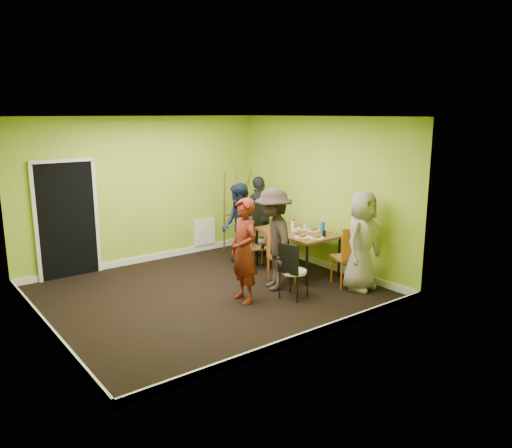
{
  "coord_description": "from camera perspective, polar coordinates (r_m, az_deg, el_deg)",
  "views": [
    {
      "loc": [
        -4.03,
        -6.56,
        2.86
      ],
      "look_at": [
        0.97,
        0.0,
        1.01
      ],
      "focal_mm": 35.0,
      "sensor_mm": 36.0,
      "label": 1
    }
  ],
  "objects": [
    {
      "name": "chair_back_end",
      "position": [
        9.94,
        0.5,
        0.48
      ],
      "size": [
        0.52,
        0.59,
        1.09
      ],
      "rotation": [
        0.0,
        0.0,
        3.31
      ],
      "color": "#CB6213",
      "rests_on": "ground"
    },
    {
      "name": "blue_bottle",
      "position": [
        8.97,
        7.62,
        -0.41
      ],
      "size": [
        0.08,
        0.08,
        0.21
      ],
      "primitive_type": "cylinder",
      "color": "blue",
      "rests_on": "dining_table"
    },
    {
      "name": "easel",
      "position": [
        10.3,
        -2.36,
        1.4
      ],
      "size": [
        0.69,
        0.65,
        1.73
      ],
      "color": "brown",
      "rests_on": "ground"
    },
    {
      "name": "cup_a",
      "position": [
        8.91,
        4.6,
        -0.84
      ],
      "size": [
        0.11,
        0.11,
        0.09
      ],
      "primitive_type": "imported",
      "color": "white",
      "rests_on": "dining_table"
    },
    {
      "name": "chair_left_far",
      "position": [
        9.24,
        -0.33,
        -2.15
      ],
      "size": [
        0.47,
        0.46,
        0.89
      ],
      "rotation": [
        0.0,
        0.0,
        -1.89
      ],
      "color": "#CB6213",
      "rests_on": "ground"
    },
    {
      "name": "plate_wall_back",
      "position": [
        9.3,
        5.48,
        -0.51
      ],
      "size": [
        0.26,
        0.26,
        0.01
      ],
      "primitive_type": "cylinder",
      "color": "white",
      "rests_on": "dining_table"
    },
    {
      "name": "person_front_end",
      "position": [
        8.29,
        11.98,
        -1.88
      ],
      "size": [
        0.9,
        0.7,
        1.64
      ],
      "primitive_type": "imported",
      "rotation": [
        0.0,
        0.0,
        0.24
      ],
      "color": "gray",
      "rests_on": "ground"
    },
    {
      "name": "plate_far_front",
      "position": [
        8.63,
        6.96,
        -1.58
      ],
      "size": [
        0.25,
        0.25,
        0.01
      ],
      "primitive_type": "cylinder",
      "color": "white",
      "rests_on": "dining_table"
    },
    {
      "name": "plate_far_back",
      "position": [
        9.56,
        2.33,
        -0.11
      ],
      "size": [
        0.25,
        0.25,
        0.01
      ],
      "primitive_type": "cylinder",
      "color": "white",
      "rests_on": "dining_table"
    },
    {
      "name": "plate_near_left",
      "position": [
        9.19,
        2.19,
        -0.62
      ],
      "size": [
        0.22,
        0.22,
        0.01
      ],
      "primitive_type": "cylinder",
      "color": "white",
      "rests_on": "dining_table"
    },
    {
      "name": "orange_bottle",
      "position": [
        9.06,
        3.53,
        -0.61
      ],
      "size": [
        0.04,
        0.04,
        0.08
      ],
      "primitive_type": "cylinder",
      "color": "#CB6213",
      "rests_on": "dining_table"
    },
    {
      "name": "room_walls",
      "position": [
        7.95,
        -5.92,
        -1.07
      ],
      "size": [
        5.04,
        4.54,
        2.82
      ],
      "color": "#95B22D",
      "rests_on": "ground"
    },
    {
      "name": "plate_near_right",
      "position": [
        8.66,
        5.27,
        -1.49
      ],
      "size": [
        0.26,
        0.26,
        0.01
      ],
      "primitive_type": "cylinder",
      "color": "white",
      "rests_on": "dining_table"
    },
    {
      "name": "person_left_near",
      "position": [
        8.13,
        2.01,
        -1.74
      ],
      "size": [
        0.99,
        1.25,
        1.69
      ],
      "primitive_type": "imported",
      "rotation": [
        0.0,
        0.0,
        -1.96
      ],
      "color": "black",
      "rests_on": "ground"
    },
    {
      "name": "person_left_far",
      "position": [
        9.29,
        -1.96,
        -0.21
      ],
      "size": [
        0.84,
        0.94,
        1.59
      ],
      "primitive_type": "imported",
      "rotation": [
        0.0,
        0.0,
        -1.94
      ],
      "color": "#131B31",
      "rests_on": "ground"
    },
    {
      "name": "glass_back",
      "position": [
        9.46,
        3.3,
        -0.01
      ],
      "size": [
        0.06,
        0.06,
        0.09
      ],
      "primitive_type": "cylinder",
      "color": "black",
      "rests_on": "dining_table"
    },
    {
      "name": "chair_left_near",
      "position": [
        8.47,
        2.52,
        -3.36
      ],
      "size": [
        0.46,
        0.46,
        0.94
      ],
      "rotation": [
        0.0,
        0.0,
        -1.77
      ],
      "color": "#CB6213",
      "rests_on": "ground"
    },
    {
      "name": "glass_mid",
      "position": [
        9.19,
        3.23,
        -0.35
      ],
      "size": [
        0.06,
        0.06,
        0.1
      ],
      "primitive_type": "cylinder",
      "color": "black",
      "rests_on": "dining_table"
    },
    {
      "name": "ground",
      "position": [
        8.21,
        -5.46,
        -7.82
      ],
      "size": [
        5.0,
        5.0,
        0.0
      ],
      "primitive_type": "plane",
      "color": "black",
      "rests_on": "ground"
    },
    {
      "name": "person_standing",
      "position": [
        7.58,
        -1.38,
        -3.07
      ],
      "size": [
        0.44,
        0.62,
        1.62
      ],
      "primitive_type": "imported",
      "rotation": [
        0.0,
        0.0,
        -1.67
      ],
      "color": "#611910",
      "rests_on": "ground"
    },
    {
      "name": "thermos",
      "position": [
        9.1,
        4.23,
        -0.18
      ],
      "size": [
        0.07,
        0.07,
        0.2
      ],
      "primitive_type": "cylinder",
      "color": "white",
      "rests_on": "dining_table"
    },
    {
      "name": "cup_b",
      "position": [
        9.25,
        5.66,
        -0.37
      ],
      "size": [
        0.09,
        0.09,
        0.08
      ],
      "primitive_type": "imported",
      "color": "white",
      "rests_on": "dining_table"
    },
    {
      "name": "chair_front_end",
      "position": [
        8.43,
        10.62,
        -3.3
      ],
      "size": [
        0.54,
        0.54,
        1.03
      ],
      "rotation": [
        0.0,
        0.0,
        -0.34
      ],
      "color": "#CB6213",
      "rests_on": "ground"
    },
    {
      "name": "glass_front",
      "position": [
        8.77,
        7.8,
        -1.06
      ],
      "size": [
        0.06,
        0.06,
        0.11
      ],
      "primitive_type": "cylinder",
      "color": "black",
      "rests_on": "dining_table"
    },
    {
      "name": "person_back_end",
      "position": [
        10.07,
        0.41,
        0.87
      ],
      "size": [
        0.99,
        0.52,
        1.62
      ],
      "primitive_type": "imported",
      "rotation": [
        0.0,
        0.0,
        3.01
      ],
      "color": "black",
      "rests_on": "ground"
    },
    {
      "name": "dining_table",
      "position": [
        9.1,
        4.71,
        -1.18
      ],
      "size": [
        0.9,
        1.5,
        0.75
      ],
      "color": "black",
      "rests_on": "ground"
    },
    {
      "name": "plate_wall_front",
      "position": [
        9.16,
        6.56,
        -0.74
      ],
      "size": [
        0.24,
        0.24,
        0.01
      ],
      "primitive_type": "cylinder",
      "color": "white",
      "rests_on": "dining_table"
    },
    {
      "name": "chair_bentwood",
      "position": [
        7.77,
        4.13,
        -5.06
      ],
      "size": [
        0.45,
        0.44,
        0.91
      ],
      "rotation": [
        0.0,
        0.0,
        -1.26
      ],
      "color": "black",
      "rests_on": "ground"
    }
  ]
}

